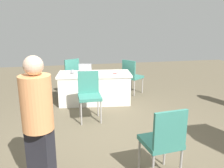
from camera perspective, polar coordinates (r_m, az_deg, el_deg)
The scene contains 10 objects.
ground_plane at distance 4.19m, azimuth 1.08°, elevation -12.43°, with size 14.40×14.40×0.00m, color brown.
table_foreground at distance 5.73m, azimuth -4.25°, elevation -0.89°, with size 1.82×0.98×0.73m.
chair_near_front at distance 6.43m, azimuth -10.21°, elevation 2.49°, with size 0.59×0.59×0.98m.
chair_tucked_left at distance 4.68m, azimuth -5.57°, elevation -2.10°, with size 0.44×0.44×0.97m.
chair_tucked_right at distance 2.96m, azimuth 12.45°, elevation -12.98°, with size 0.49×0.49×0.96m.
chair_by_pillar at distance 6.37m, azimuth 4.76°, elevation 2.27°, with size 0.62×0.62×0.94m.
person_presenter at distance 2.72m, azimuth -17.57°, elevation -8.35°, with size 0.46×0.46×1.59m.
laptop_silver at distance 5.70m, azimuth -6.66°, elevation 3.14°, with size 0.37×0.35×0.21m.
yarn_ball at distance 5.62m, azimuth -9.61°, elevation 2.98°, with size 0.10×0.10×0.10m, color gray.
scissors_red at distance 5.57m, azimuth 0.79°, elevation 2.60°, with size 0.18×0.04×0.01m, color red.
Camera 1 is at (0.84, 3.63, 1.92)m, focal length 37.55 mm.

